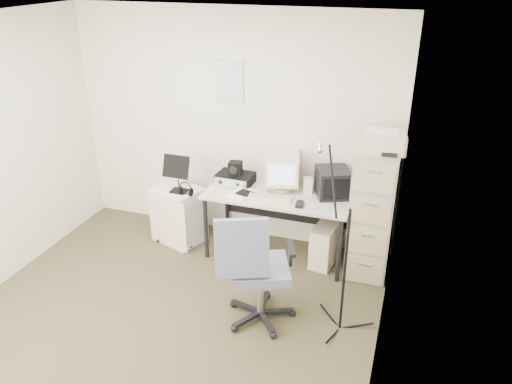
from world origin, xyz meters
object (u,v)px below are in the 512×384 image
(office_chair, at_px, (260,267))
(side_cart, at_px, (179,214))
(filing_cabinet, at_px, (373,212))
(desk, at_px, (278,224))

(office_chair, xyz_separation_m, side_cart, (-1.29, 1.02, -0.22))
(side_cart, bearing_deg, filing_cabinet, 21.62)
(desk, xyz_separation_m, office_chair, (0.15, -1.07, 0.17))
(filing_cabinet, distance_m, desk, 0.99)
(desk, height_order, side_cart, desk)
(filing_cabinet, bearing_deg, side_cart, -177.76)
(filing_cabinet, distance_m, office_chair, 1.37)
(filing_cabinet, height_order, side_cart, filing_cabinet)
(desk, distance_m, office_chair, 1.10)
(filing_cabinet, relative_size, desk, 0.87)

